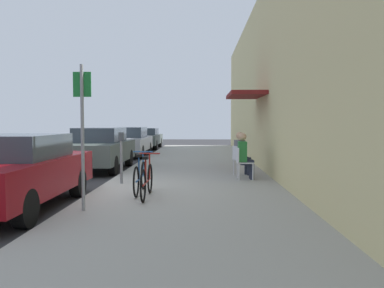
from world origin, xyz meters
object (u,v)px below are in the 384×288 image
(seated_patron_1, at_px, (241,152))
(bicycle_0, at_px, (140,177))
(cafe_chair_1, at_px, (239,158))
(cafe_chair_0, at_px, (242,161))
(street_sign, at_px, (82,126))
(bicycle_1, at_px, (147,180))
(parked_car_3, at_px, (145,138))
(parked_car_0, at_px, (16,171))
(parking_meter, at_px, (121,154))
(parked_car_1, at_px, (100,149))
(seated_patron_0, at_px, (244,154))
(parked_car_2, at_px, (129,141))

(seated_patron_1, bearing_deg, bicycle_0, -129.57)
(cafe_chair_1, bearing_deg, cafe_chair_0, -90.21)
(street_sign, relative_size, bicycle_1, 1.52)
(parked_car_3, distance_m, seated_patron_1, 14.36)
(parked_car_0, distance_m, bicycle_0, 2.55)
(parked_car_3, bearing_deg, seated_patron_1, -70.47)
(parking_meter, xyz_separation_m, street_sign, (-0.05, -3.15, 0.75))
(parked_car_1, distance_m, seated_patron_0, 5.64)
(parking_meter, relative_size, seated_patron_0, 1.02)
(parked_car_2, height_order, seated_patron_0, parked_car_2)
(street_sign, distance_m, seated_patron_0, 5.25)
(parked_car_0, distance_m, cafe_chair_1, 6.37)
(cafe_chair_1, bearing_deg, seated_patron_1, 15.89)
(parked_car_1, bearing_deg, cafe_chair_1, -24.04)
(street_sign, distance_m, cafe_chair_1, 5.93)
(parked_car_2, xyz_separation_m, bicycle_1, (2.46, -11.49, -0.27))
(parked_car_0, bearing_deg, parking_meter, 58.64)
(parking_meter, xyz_separation_m, cafe_chair_1, (3.19, 1.71, -0.26))
(cafe_chair_1, bearing_deg, seated_patron_0, -86.16)
(street_sign, height_order, bicycle_0, street_sign)
(parked_car_0, xyz_separation_m, cafe_chair_0, (4.74, 3.40, -0.13))
(parked_car_3, xyz_separation_m, seated_patron_1, (4.80, -13.53, 0.12))
(parking_meter, distance_m, bicycle_1, 2.14)
(parked_car_3, bearing_deg, parked_car_1, -90.00)
(bicycle_1, bearing_deg, seated_patron_0, 49.62)
(parked_car_0, relative_size, seated_patron_1, 3.41)
(parked_car_0, xyz_separation_m, parked_car_1, (0.00, 6.37, 0.02))
(parked_car_0, distance_m, bicycle_1, 2.57)
(cafe_chair_1, distance_m, seated_patron_1, 0.20)
(cafe_chair_1, relative_size, seated_patron_1, 0.67)
(parked_car_3, distance_m, street_sign, 18.49)
(bicycle_1, relative_size, cafe_chair_0, 1.97)
(street_sign, bearing_deg, parked_car_0, 158.09)
(parked_car_3, xyz_separation_m, parking_meter, (1.55, -15.26, 0.19))
(seated_patron_0, relative_size, cafe_chair_1, 1.48)
(parked_car_1, bearing_deg, seated_patron_1, -23.62)
(parked_car_0, bearing_deg, cafe_chair_1, 41.89)
(parked_car_3, xyz_separation_m, bicycle_0, (2.24, -16.62, -0.22))
(parking_meter, height_order, seated_patron_1, parking_meter)
(parked_car_0, xyz_separation_m, street_sign, (1.50, -0.60, 0.88))
(seated_patron_1, bearing_deg, cafe_chair_1, -164.11)
(parked_car_2, distance_m, cafe_chair_0, 9.95)
(parked_car_3, xyz_separation_m, seated_patron_0, (4.80, -14.40, 0.12))
(cafe_chair_0, bearing_deg, parking_meter, -164.96)
(parked_car_1, height_order, seated_patron_0, parked_car_1)
(parked_car_3, height_order, cafe_chair_1, parked_car_3)
(parked_car_1, distance_m, bicycle_1, 6.23)
(parking_meter, bearing_deg, bicycle_0, -63.12)
(bicycle_1, xyz_separation_m, cafe_chair_0, (2.27, 2.74, 0.14))
(bicycle_0, height_order, seated_patron_0, seated_patron_0)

